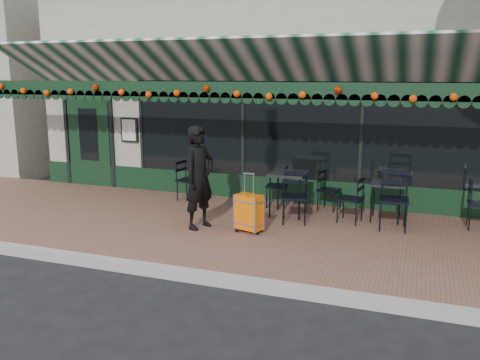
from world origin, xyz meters
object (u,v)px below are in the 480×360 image
(chair_b_right, at_px, (329,191))
(woman, at_px, (199,178))
(chair_b_front, at_px, (294,198))
(chair_a_front, at_px, (394,201))
(chair_a_left, at_px, (350,199))
(chair_solo, at_px, (189,181))
(chair_b_left, at_px, (277,186))
(suitcase, at_px, (249,213))
(cafe_table_b, at_px, (289,177))
(cafe_table_a, at_px, (387,187))

(chair_b_right, bearing_deg, woman, 148.02)
(chair_b_front, bearing_deg, chair_a_front, -6.60)
(chair_a_left, xyz_separation_m, chair_solo, (-3.36, 0.45, 0.01))
(woman, height_order, chair_b_left, woman)
(suitcase, height_order, chair_a_left, suitcase)
(cafe_table_b, xyz_separation_m, chair_b_front, (0.23, -0.44, -0.27))
(cafe_table_a, bearing_deg, suitcase, -144.19)
(suitcase, height_order, chair_a_front, chair_a_front)
(chair_b_left, xyz_separation_m, chair_b_front, (0.59, -0.95, 0.04))
(chair_b_right, bearing_deg, chair_b_left, 107.83)
(chair_b_left, bearing_deg, chair_solo, -92.14)
(chair_a_front, height_order, chair_b_left, chair_a_front)
(chair_b_front, bearing_deg, cafe_table_b, 104.31)
(cafe_table_b, relative_size, chair_solo, 0.97)
(chair_a_front, distance_m, chair_b_left, 2.38)
(cafe_table_b, xyz_separation_m, chair_b_left, (-0.36, 0.51, -0.31))
(woman, xyz_separation_m, cafe_table_a, (2.96, 1.54, -0.25))
(cafe_table_b, bearing_deg, chair_b_right, 42.33)
(suitcase, xyz_separation_m, chair_b_left, (-0.02, 1.75, 0.08))
(chair_b_right, distance_m, chair_b_front, 1.12)
(chair_a_left, bearing_deg, chair_a_front, 85.57)
(chair_a_front, xyz_separation_m, chair_b_right, (-1.23, 0.85, -0.11))
(woman, relative_size, chair_a_left, 2.12)
(cafe_table_a, distance_m, chair_solo, 3.96)
(chair_a_left, bearing_deg, chair_b_left, -101.39)
(suitcase, bearing_deg, cafe_table_b, 91.96)
(chair_b_front, bearing_deg, chair_a_left, 9.23)
(suitcase, height_order, chair_b_right, suitcase)
(woman, height_order, cafe_table_a, woman)
(cafe_table_a, distance_m, chair_b_left, 2.12)
(chair_a_left, xyz_separation_m, chair_b_right, (-0.48, 0.66, -0.02))
(woman, bearing_deg, suitcase, -68.70)
(cafe_table_a, distance_m, chair_b_right, 1.15)
(chair_b_right, bearing_deg, chair_a_front, -111.21)
(woman, xyz_separation_m, chair_b_right, (1.88, 1.86, -0.48))
(chair_a_front, distance_m, chair_solo, 4.16)
(cafe_table_a, relative_size, chair_b_front, 0.76)
(chair_b_left, height_order, chair_b_right, chair_b_left)
(cafe_table_b, height_order, chair_a_left, chair_a_left)
(cafe_table_b, bearing_deg, chair_b_front, -62.67)
(cafe_table_a, height_order, chair_b_front, chair_b_front)
(cafe_table_b, bearing_deg, cafe_table_a, 8.92)
(suitcase, distance_m, chair_b_front, 0.99)
(cafe_table_b, bearing_deg, chair_a_left, -3.12)
(suitcase, bearing_deg, chair_a_front, 41.48)
(woman, xyz_separation_m, chair_b_front, (1.45, 0.83, -0.42))
(chair_a_front, bearing_deg, chair_a_left, 162.14)
(chair_b_left, distance_m, chair_solo, 1.86)
(chair_a_front, relative_size, chair_solo, 1.19)
(chair_solo, bearing_deg, cafe_table_b, -91.72)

